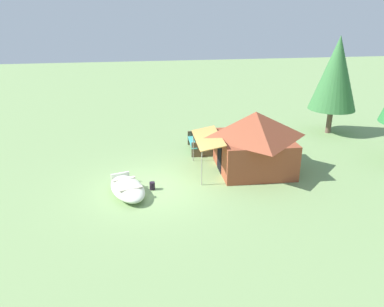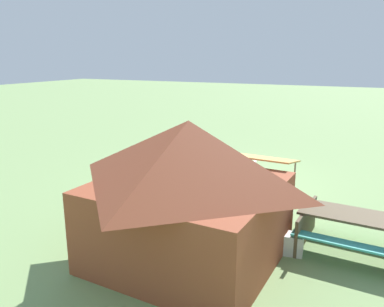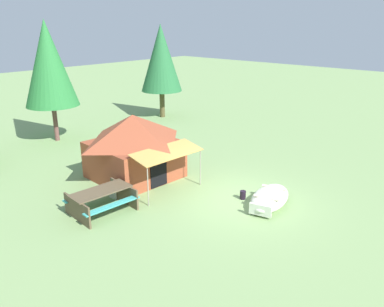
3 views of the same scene
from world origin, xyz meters
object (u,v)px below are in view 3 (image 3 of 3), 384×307
object	(u,v)px
cooler_box	(118,191)
fuel_can	(243,195)
beached_rowboat	(270,198)
pine_tree_back_right	(49,64)
canvas_cabin_tent	(134,145)
picnic_table	(101,198)
pine_tree_far_center	(161,58)

from	to	relation	value
cooler_box	fuel_can	distance (m)	4.33
beached_rowboat	pine_tree_back_right	world-z (taller)	pine_tree_back_right
beached_rowboat	cooler_box	size ratio (longest dim) A/B	4.50
canvas_cabin_tent	cooler_box	xyz separation A→B (m)	(-1.56, -0.93, -1.10)
fuel_can	pine_tree_back_right	size ratio (longest dim) A/B	0.05
canvas_cabin_tent	fuel_can	world-z (taller)	canvas_cabin_tent
canvas_cabin_tent	fuel_can	xyz separation A→B (m)	(1.16, -4.30, -1.14)
cooler_box	pine_tree_back_right	xyz separation A→B (m)	(2.05, 7.67, 3.66)
canvas_cabin_tent	fuel_can	size ratio (longest dim) A/B	14.00
beached_rowboat	picnic_table	xyz separation A→B (m)	(-4.03, 3.73, 0.22)
beached_rowboat	pine_tree_back_right	distance (m)	12.51
pine_tree_back_right	pine_tree_far_center	xyz separation A→B (m)	(7.14, -0.32, -0.21)
fuel_can	pine_tree_far_center	world-z (taller)	pine_tree_far_center
beached_rowboat	picnic_table	size ratio (longest dim) A/B	1.22
beached_rowboat	cooler_box	bearing A→B (deg)	124.68
picnic_table	pine_tree_back_right	distance (m)	9.41
beached_rowboat	pine_tree_back_right	xyz separation A→B (m)	(-0.92, 11.95, 3.60)
beached_rowboat	canvas_cabin_tent	xyz separation A→B (m)	(-1.40, 5.21, 1.04)
canvas_cabin_tent	pine_tree_back_right	size ratio (longest dim) A/B	0.70
beached_rowboat	fuel_can	xyz separation A→B (m)	(-0.24, 0.91, -0.10)
beached_rowboat	canvas_cabin_tent	distance (m)	5.49
cooler_box	fuel_can	bearing A→B (deg)	-51.12
beached_rowboat	cooler_box	distance (m)	5.21
cooler_box	pine_tree_back_right	bearing A→B (deg)	75.06
beached_rowboat	fuel_can	world-z (taller)	beached_rowboat
fuel_can	picnic_table	bearing A→B (deg)	143.26
pine_tree_back_right	pine_tree_far_center	bearing A→B (deg)	-2.60
pine_tree_back_right	beached_rowboat	bearing A→B (deg)	-85.62
beached_rowboat	canvas_cabin_tent	size ratio (longest dim) A/B	0.59
picnic_table	cooler_box	distance (m)	1.23
canvas_cabin_tent	picnic_table	world-z (taller)	canvas_cabin_tent
canvas_cabin_tent	picnic_table	distance (m)	3.12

